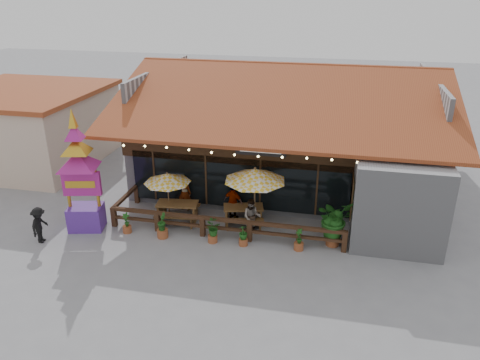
% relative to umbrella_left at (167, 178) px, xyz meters
% --- Properties ---
extents(ground, '(100.00, 100.00, 0.00)m').
position_rel_umbrella_left_xyz_m(ground, '(4.42, -0.72, -1.94)').
color(ground, gray).
rests_on(ground, ground).
extents(restaurant_building, '(15.50, 14.73, 6.09)m').
position_rel_umbrella_left_xyz_m(restaurant_building, '(4.68, 5.89, 0.26)').
color(restaurant_building, '#9E9EA3').
rests_on(restaurant_building, ground).
extents(patio_railing, '(10.00, 2.60, 0.92)m').
position_rel_umbrella_left_xyz_m(patio_railing, '(2.17, -0.99, -1.33)').
color(patio_railing, '#402817').
rests_on(patio_railing, ground).
extents(neighbor_building, '(8.40, 8.40, 4.22)m').
position_rel_umbrella_left_xyz_m(neighbor_building, '(-10.58, 5.28, 0.19)').
color(neighbor_building, '#C1AA92').
rests_on(neighbor_building, ground).
extents(umbrella_left, '(2.74, 2.74, 2.23)m').
position_rel_umbrella_left_xyz_m(umbrella_left, '(0.00, 0.00, 0.00)').
color(umbrella_left, brown).
rests_on(umbrella_left, ground).
extents(umbrella_right, '(3.20, 3.20, 2.80)m').
position_rel_umbrella_left_xyz_m(umbrella_right, '(3.89, -0.03, 0.50)').
color(umbrella_right, brown).
rests_on(umbrella_right, ground).
extents(picnic_table_left, '(1.98, 1.76, 0.86)m').
position_rel_umbrella_left_xyz_m(picnic_table_left, '(0.45, -0.15, -1.36)').
color(picnic_table_left, brown).
rests_on(picnic_table_left, ground).
extents(picnic_table_right, '(2.01, 1.84, 0.82)m').
position_rel_umbrella_left_xyz_m(picnic_table_right, '(3.35, 0.21, -1.39)').
color(picnic_table_right, brown).
rests_on(picnic_table_right, ground).
extents(thai_sign_tower, '(2.53, 2.53, 5.70)m').
position_rel_umbrella_left_xyz_m(thai_sign_tower, '(-3.14, -1.65, 1.07)').
color(thai_sign_tower, '#562895').
rests_on(thai_sign_tower, ground).
extents(tropical_plant, '(1.92, 1.89, 2.01)m').
position_rel_umbrella_left_xyz_m(tropical_plant, '(7.26, -0.80, -0.79)').
color(tropical_plant, brown).
rests_on(tropical_plant, ground).
extents(diner_a, '(0.64, 0.44, 1.70)m').
position_rel_umbrella_left_xyz_m(diner_a, '(0.42, 0.95, -1.09)').
color(diner_a, '#3C2713').
rests_on(diner_a, ground).
extents(diner_b, '(0.81, 0.65, 1.56)m').
position_rel_umbrella_left_xyz_m(diner_b, '(3.88, -0.57, -1.16)').
color(diner_b, '#3C2713').
rests_on(diner_b, ground).
extents(diner_c, '(1.04, 0.68, 1.64)m').
position_rel_umbrella_left_xyz_m(diner_c, '(2.82, 0.56, -1.12)').
color(diner_c, '#3C2713').
rests_on(diner_c, ground).
extents(pedestrian, '(0.66, 1.04, 1.54)m').
position_rel_umbrella_left_xyz_m(pedestrian, '(-4.38, -3.10, -1.17)').
color(pedestrian, black).
rests_on(pedestrian, ground).
extents(planter_a, '(0.37, 0.37, 0.92)m').
position_rel_umbrella_left_xyz_m(planter_a, '(-1.30, -1.64, -1.56)').
color(planter_a, brown).
rests_on(planter_a, ground).
extents(planter_b, '(0.46, 0.46, 1.12)m').
position_rel_umbrella_left_xyz_m(planter_b, '(0.32, -1.70, -1.43)').
color(planter_b, brown).
rests_on(planter_b, ground).
extents(planter_c, '(0.72, 0.67, 0.97)m').
position_rel_umbrella_left_xyz_m(planter_c, '(2.46, -1.63, -1.40)').
color(planter_c, brown).
rests_on(planter_c, ground).
extents(planter_d, '(0.45, 0.45, 0.90)m').
position_rel_umbrella_left_xyz_m(planter_d, '(3.73, -1.60, -1.51)').
color(planter_d, brown).
rests_on(planter_d, ground).
extents(planter_e, '(0.38, 0.40, 0.94)m').
position_rel_umbrella_left_xyz_m(planter_e, '(5.96, -1.47, -1.55)').
color(planter_e, brown).
rests_on(planter_e, ground).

